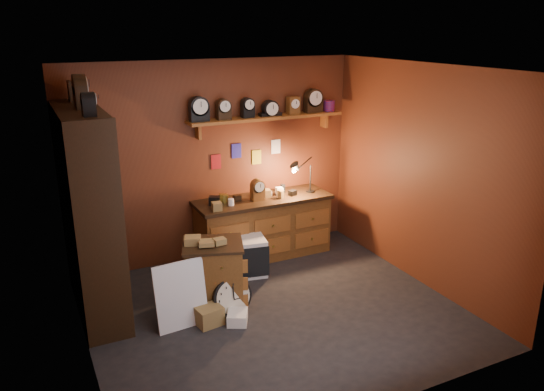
{
  "coord_description": "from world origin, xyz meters",
  "views": [
    {
      "loc": [
        -2.36,
        -4.77,
        3.11
      ],
      "look_at": [
        0.14,
        0.35,
        1.27
      ],
      "focal_mm": 35.0,
      "sensor_mm": 36.0,
      "label": 1
    }
  ],
  "objects": [
    {
      "name": "floor_box_a",
      "position": [
        -1.65,
        0.46,
        0.07
      ],
      "size": [
        0.24,
        0.21,
        0.15
      ],
      "primitive_type": "cube",
      "rotation": [
        0.0,
        0.0,
        -0.03
      ],
      "color": "olive",
      "rests_on": "ground"
    },
    {
      "name": "low_cabinet",
      "position": [
        -0.55,
        0.46,
        0.42
      ],
      "size": [
        0.82,
        0.75,
        0.86
      ],
      "rotation": [
        0.0,
        0.0,
        -0.33
      ],
      "color": "brown",
      "rests_on": "ground"
    },
    {
      "name": "workbench",
      "position": [
        0.56,
        1.47,
        0.47
      ],
      "size": [
        1.9,
        0.66,
        1.36
      ],
      "color": "brown",
      "rests_on": "ground"
    },
    {
      "name": "big_round_clock",
      "position": [
        -0.44,
        0.17,
        0.22
      ],
      "size": [
        0.45,
        0.15,
        0.45
      ],
      "color": "black",
      "rests_on": "ground"
    },
    {
      "name": "room_shell",
      "position": [
        0.04,
        0.11,
        1.72
      ],
      "size": [
        4.02,
        3.62,
        2.71
      ],
      "color": "#612C17",
      "rests_on": "ground"
    },
    {
      "name": "mini_fridge",
      "position": [
        0.11,
        1.06,
        0.25
      ],
      "size": [
        0.56,
        0.58,
        0.5
      ],
      "rotation": [
        0.0,
        0.0,
        -0.19
      ],
      "color": "silver",
      "rests_on": "ground"
    },
    {
      "name": "floor_box_b",
      "position": [
        -0.46,
        -0.02,
        0.06
      ],
      "size": [
        0.31,
        0.33,
        0.13
      ],
      "primitive_type": "cube",
      "rotation": [
        0.0,
        0.0,
        -0.48
      ],
      "color": "white",
      "rests_on": "ground"
    },
    {
      "name": "white_panel",
      "position": [
        -1.02,
        0.18,
        0.0
      ],
      "size": [
        0.58,
        0.2,
        0.75
      ],
      "primitive_type": "cube",
      "rotation": [
        -0.17,
        0.0,
        0.08
      ],
      "color": "silver",
      "rests_on": "ground"
    },
    {
      "name": "floor_box_c",
      "position": [
        -0.75,
        0.08,
        0.1
      ],
      "size": [
        0.31,
        0.27,
        0.2
      ],
      "primitive_type": "cube",
      "rotation": [
        0.0,
        0.0,
        0.16
      ],
      "color": "olive",
      "rests_on": "ground"
    },
    {
      "name": "floor",
      "position": [
        0.0,
        0.0,
        0.0
      ],
      "size": [
        4.0,
        4.0,
        0.0
      ],
      "primitive_type": "plane",
      "color": "black",
      "rests_on": "ground"
    },
    {
      "name": "shelving_unit",
      "position": [
        -1.79,
        0.98,
        1.25
      ],
      "size": [
        0.47,
        1.6,
        2.58
      ],
      "color": "black",
      "rests_on": "ground"
    }
  ]
}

